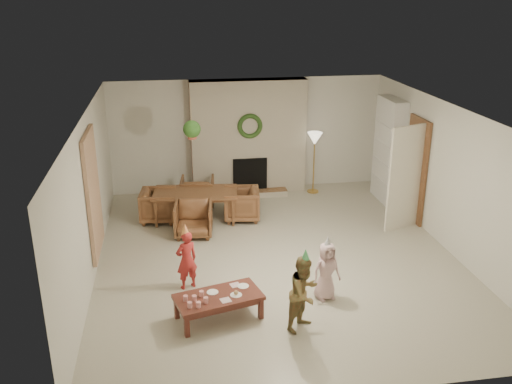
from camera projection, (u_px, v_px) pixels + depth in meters
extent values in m
plane|color=#B7B29E|center=(277.00, 256.00, 9.51)|extent=(7.00, 7.00, 0.00)
plane|color=white|center=(279.00, 113.00, 8.64)|extent=(7.00, 7.00, 0.00)
plane|color=silver|center=(247.00, 135.00, 12.32)|extent=(7.00, 0.00, 7.00)
plane|color=silver|center=(343.00, 300.00, 5.84)|extent=(7.00, 0.00, 7.00)
plane|color=silver|center=(89.00, 198.00, 8.63)|extent=(0.00, 7.00, 7.00)
plane|color=silver|center=(449.00, 178.00, 9.53)|extent=(0.00, 7.00, 7.00)
cube|color=#4E1418|center=(248.00, 137.00, 12.13)|extent=(2.50, 0.40, 2.50)
cube|color=brown|center=(251.00, 194.00, 12.22)|extent=(1.60, 0.30, 0.12)
cube|color=black|center=(250.00, 174.00, 12.24)|extent=(0.75, 0.12, 0.75)
torus|color=#214219|center=(250.00, 126.00, 11.82)|extent=(0.54, 0.10, 0.54)
cylinder|color=gold|center=(313.00, 191.00, 12.50)|extent=(0.26, 0.26, 0.03)
cylinder|color=gold|center=(314.00, 165.00, 12.28)|extent=(0.03, 0.03, 1.23)
cone|color=beige|center=(315.00, 139.00, 12.07)|extent=(0.33, 0.33, 0.27)
cube|color=white|center=(389.00, 151.00, 11.68)|extent=(0.30, 1.00, 2.20)
cube|color=white|center=(385.00, 180.00, 11.91)|extent=(0.30, 0.92, 0.03)
cube|color=white|center=(387.00, 162.00, 11.77)|extent=(0.30, 0.92, 0.03)
cube|color=white|center=(388.00, 144.00, 11.63)|extent=(0.30, 0.92, 0.03)
cube|color=white|center=(390.00, 125.00, 11.49)|extent=(0.30, 0.92, 0.03)
cube|color=#AE2C20|center=(388.00, 176.00, 11.72)|extent=(0.20, 0.40, 0.24)
cube|color=#274791|center=(386.00, 155.00, 11.76)|extent=(0.20, 0.44, 0.24)
cube|color=#AB7024|center=(390.00, 139.00, 11.49)|extent=(0.20, 0.36, 0.22)
cube|color=brown|center=(416.00, 170.00, 10.71)|extent=(0.05, 0.86, 2.04)
cube|color=beige|center=(405.00, 178.00, 10.31)|extent=(0.77, 0.32, 2.00)
cube|color=#C5AC8B|center=(93.00, 194.00, 8.82)|extent=(0.06, 1.20, 2.00)
imported|color=brown|center=(196.00, 206.00, 10.91)|extent=(1.72, 1.09, 0.57)
imported|color=brown|center=(194.00, 219.00, 10.23)|extent=(0.75, 0.77, 0.63)
imported|color=brown|center=(198.00, 192.00, 11.57)|extent=(0.75, 0.77, 0.63)
imported|color=brown|center=(159.00, 205.00, 10.87)|extent=(0.77, 0.75, 0.63)
imported|color=brown|center=(241.00, 204.00, 10.94)|extent=(0.77, 0.75, 0.63)
cylinder|color=tan|center=(191.00, 117.00, 9.96)|extent=(0.01, 0.01, 0.70)
cylinder|color=#A14634|center=(192.00, 136.00, 10.08)|extent=(0.16, 0.16, 0.12)
sphere|color=#244F1A|center=(192.00, 129.00, 10.04)|extent=(0.32, 0.32, 0.32)
cube|color=#58281D|center=(218.00, 297.00, 7.63)|extent=(1.29, 0.87, 0.05)
cube|color=#58281D|center=(218.00, 301.00, 7.65)|extent=(1.18, 0.76, 0.07)
cube|color=#58281D|center=(187.00, 327.00, 7.29)|extent=(0.08, 0.08, 0.31)
cube|color=#58281D|center=(261.00, 309.00, 7.69)|extent=(0.08, 0.08, 0.31)
cube|color=#58281D|center=(177.00, 308.00, 7.70)|extent=(0.08, 0.08, 0.31)
cube|color=#58281D|center=(247.00, 292.00, 8.10)|extent=(0.08, 0.08, 0.31)
cylinder|color=white|center=(190.00, 305.00, 7.32)|extent=(0.08, 0.08, 0.08)
cylinder|color=white|center=(186.00, 298.00, 7.48)|extent=(0.08, 0.08, 0.08)
cylinder|color=white|center=(199.00, 305.00, 7.32)|extent=(0.08, 0.08, 0.08)
cylinder|color=white|center=(194.00, 298.00, 7.48)|extent=(0.08, 0.08, 0.08)
cylinder|color=white|center=(206.00, 300.00, 7.43)|extent=(0.08, 0.08, 0.08)
cylinder|color=white|center=(202.00, 294.00, 7.59)|extent=(0.08, 0.08, 0.08)
cylinder|color=white|center=(213.00, 292.00, 7.70)|extent=(0.20, 0.20, 0.01)
cylinder|color=white|center=(236.00, 295.00, 7.63)|extent=(0.20, 0.20, 0.01)
cylinder|color=white|center=(243.00, 286.00, 7.85)|extent=(0.20, 0.20, 0.01)
sphere|color=tan|center=(236.00, 293.00, 7.62)|extent=(0.08, 0.08, 0.06)
cube|color=#D59DA8|center=(226.00, 300.00, 7.50)|extent=(0.17, 0.17, 0.01)
cube|color=#D59DA8|center=(235.00, 285.00, 7.88)|extent=(0.17, 0.17, 0.01)
imported|color=#AB2624|center=(187.00, 260.00, 8.38)|extent=(0.40, 0.34, 0.94)
cone|color=#DDC549|center=(185.00, 229.00, 8.20)|extent=(0.14, 0.14, 0.18)
imported|color=#9C492A|center=(304.00, 293.00, 7.36)|extent=(0.65, 0.64, 1.06)
cone|color=#4FBA68|center=(306.00, 255.00, 7.16)|extent=(0.16, 0.16, 0.17)
imported|color=#CFA6A9|center=(326.00, 271.00, 8.10)|extent=(0.49, 0.38, 0.89)
cone|color=#A9AAB0|center=(328.00, 241.00, 7.94)|extent=(0.12, 0.12, 0.16)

